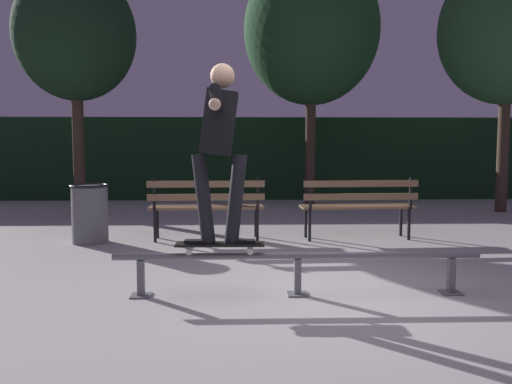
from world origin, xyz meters
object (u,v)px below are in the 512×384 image
(skateboard, at_px, (220,245))
(skateboarder, at_px, (220,138))
(grind_rail, at_px, (298,263))
(tree_behind_benches, at_px, (311,30))
(tree_far_left, at_px, (75,35))
(park_bench_leftmost, at_px, (206,202))
(tree_far_right, at_px, (508,30))
(park_bench_left_center, at_px, (358,202))
(trash_can, at_px, (90,213))

(skateboard, distance_m, skateboarder, 0.94)
(grind_rail, height_order, skateboarder, skateboarder)
(skateboard, relative_size, tree_behind_benches, 0.14)
(grind_rail, xyz_separation_m, tree_far_left, (-3.60, 5.75, 3.11))
(tree_far_left, bearing_deg, park_bench_leftmost, -48.84)
(tree_far_left, xyz_separation_m, tree_far_right, (8.32, 0.03, 0.16))
(grind_rail, relative_size, park_bench_left_center, 2.02)
(tree_far_right, bearing_deg, park_bench_leftmost, -151.89)
(grind_rail, bearing_deg, park_bench_leftmost, 109.52)
(tree_far_left, relative_size, trash_can, 5.83)
(skateboard, relative_size, park_bench_leftmost, 0.48)
(trash_can, bearing_deg, skateboarder, -54.55)
(park_bench_leftmost, xyz_separation_m, trash_can, (-1.58, -0.12, -0.12))
(grind_rail, height_order, tree_far_right, tree_far_right)
(park_bench_leftmost, distance_m, tree_far_right, 7.12)
(skateboarder, relative_size, park_bench_left_center, 0.96)
(skateboard, bearing_deg, tree_far_left, 116.89)
(grind_rail, bearing_deg, tree_far_left, 122.08)
(tree_far_right, bearing_deg, skateboarder, -133.10)
(tree_behind_benches, bearing_deg, tree_far_right, -19.26)
(tree_far_left, height_order, trash_can, tree_far_left)
(skateboarder, distance_m, tree_behind_benches, 7.65)
(grind_rail, relative_size, skateboarder, 2.09)
(skateboard, height_order, park_bench_leftmost, park_bench_leftmost)
(park_bench_leftmost, bearing_deg, tree_far_right, 28.11)
(tree_behind_benches, bearing_deg, skateboard, -103.90)
(grind_rail, relative_size, skateboard, 4.16)
(grind_rail, relative_size, park_bench_leftmost, 2.02)
(grind_rail, height_order, park_bench_leftmost, park_bench_leftmost)
(grind_rail, bearing_deg, tree_behind_benches, 81.47)
(grind_rail, xyz_separation_m, trash_can, (-2.55, 2.61, 0.13))
(tree_far_left, bearing_deg, trash_can, -71.36)
(skateboard, xyz_separation_m, tree_far_left, (-2.92, 5.75, 2.94))
(tree_far_left, bearing_deg, grind_rail, -57.92)
(park_bench_leftmost, height_order, trash_can, park_bench_leftmost)
(park_bench_leftmost, height_order, park_bench_left_center, same)
(trash_can, bearing_deg, tree_far_right, 23.51)
(skateboarder, xyz_separation_m, tree_behind_benches, (1.74, 7.05, 2.40))
(trash_can, bearing_deg, skateboard, -54.60)
(grind_rail, bearing_deg, trash_can, 134.24)
(tree_behind_benches, xyz_separation_m, trash_can, (-3.60, -4.44, -3.38))
(skateboard, relative_size, tree_far_left, 0.17)
(tree_far_right, bearing_deg, tree_far_left, -179.81)
(skateboarder, distance_m, tree_far_left, 6.75)
(skateboard, bearing_deg, trash_can, 125.40)
(grind_rail, bearing_deg, skateboard, 180.00)
(grind_rail, relative_size, tree_behind_benches, 0.60)
(park_bench_leftmost, xyz_separation_m, tree_far_left, (-2.63, 3.01, 2.86))
(trash_can, bearing_deg, park_bench_leftmost, 4.39)
(tree_far_left, bearing_deg, skateboard, -63.11)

